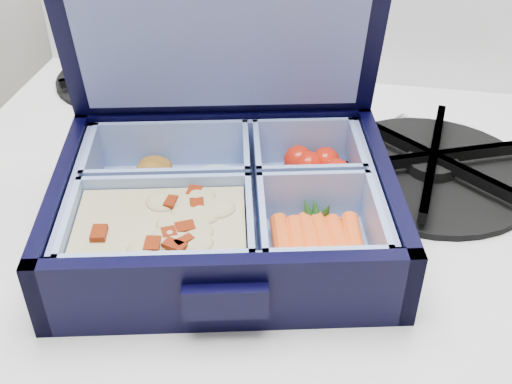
# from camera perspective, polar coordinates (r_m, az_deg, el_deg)

# --- Properties ---
(bento_box) EXTENTS (0.29, 0.25, 0.06)m
(bento_box) POSITION_cam_1_polar(r_m,az_deg,el_deg) (0.49, -2.75, -1.25)
(bento_box) COLOR black
(bento_box) RESTS_ON stove
(burner_grate) EXTENTS (0.24, 0.24, 0.03)m
(burner_grate) POSITION_cam_1_polar(r_m,az_deg,el_deg) (0.59, 15.38, 2.55)
(burner_grate) COLOR black
(burner_grate) RESTS_ON stove
(burner_grate_rear) EXTENTS (0.19, 0.19, 0.02)m
(burner_grate_rear) POSITION_cam_1_polar(r_m,az_deg,el_deg) (0.74, -11.60, 10.31)
(burner_grate_rear) COLOR black
(burner_grate_rear) RESTS_ON stove
(fork) EXTENTS (0.12, 0.14, 0.01)m
(fork) POSITION_cam_1_polar(r_m,az_deg,el_deg) (0.60, 8.39, 3.37)
(fork) COLOR silver
(fork) RESTS_ON stove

